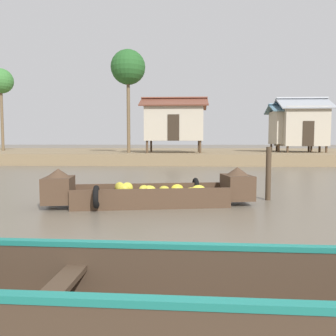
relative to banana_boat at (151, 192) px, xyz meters
name	(u,v)px	position (x,y,z in m)	size (l,w,h in m)	color
ground_plane	(186,183)	(0.85, 4.58, -0.33)	(300.00, 300.00, 0.00)	#665B4C
riverbank_strip	(187,154)	(0.85, 23.25, 0.04)	(160.00, 20.00, 0.74)	#7F6B4C
banana_boat	(151,192)	(0.00, 0.00, 0.00)	(5.07, 2.22, 0.92)	#473323
viewer_boat	(203,307)	(1.01, -5.73, -0.05)	(6.85, 1.37, 0.86)	#3D2D21
stilt_house_left	(174,122)	(-0.08, 17.21, 2.61)	(4.80, 3.61, 4.03)	#4C3826
stilt_house_mid_left	(295,127)	(9.19, 19.21, 2.36)	(4.09, 3.20, 3.73)	#4C3826
stilt_house_mid_right	(301,126)	(9.53, 18.89, 2.39)	(3.86, 3.95, 4.15)	#4C3826
palm_tree_near	(1,82)	(-15.22, 21.20, 6.32)	(2.12, 2.12, 7.08)	brown
palm_tree_mid	(128,68)	(-3.34, 16.53, 6.41)	(2.45, 2.45, 7.29)	brown
mooring_post	(268,174)	(3.03, 0.94, 0.38)	(0.14, 0.14, 1.41)	#423323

